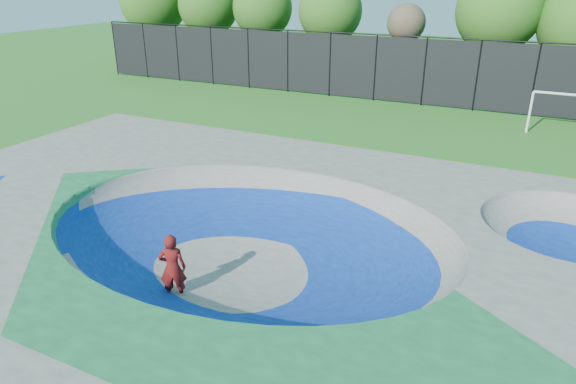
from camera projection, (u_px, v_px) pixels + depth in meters
name	position (u px, v px, depth m)	size (l,w,h in m)	color
ground	(249.00, 271.00, 13.79)	(120.00, 120.00, 0.00)	#24611B
skate_deck	(249.00, 246.00, 13.50)	(22.00, 14.00, 1.50)	gray
skater	(173.00, 268.00, 12.25)	(0.65, 0.42, 1.77)	#B8150E
skateboard	(176.00, 298.00, 12.59)	(0.78, 0.22, 0.05)	black
soccer_goal	(566.00, 107.00, 24.66)	(3.22, 0.12, 2.13)	silver
fence	(424.00, 70.00, 30.37)	(48.09, 0.09, 4.04)	black
treeline	(484.00, 14.00, 32.03)	(53.39, 6.39, 8.14)	#433021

